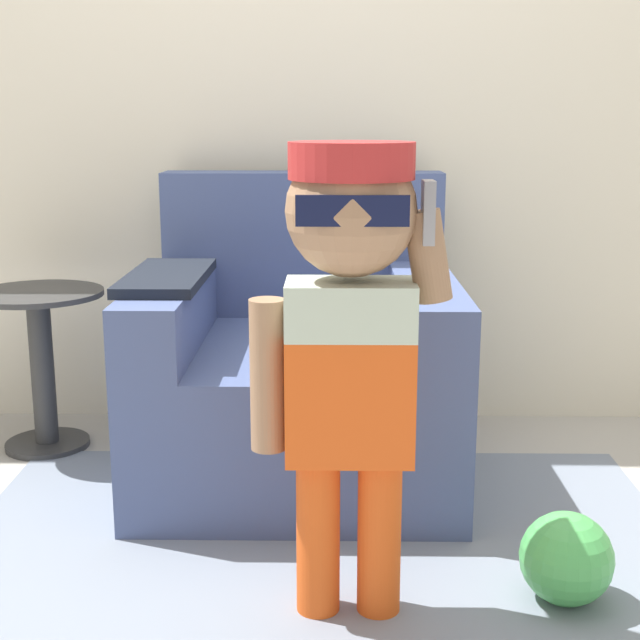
% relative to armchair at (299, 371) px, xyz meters
% --- Properties ---
extents(ground_plane, '(10.00, 10.00, 0.00)m').
position_rel_armchair_xyz_m(ground_plane, '(-0.01, -0.09, -0.32)').
color(ground_plane, '#ADA89E').
extents(wall_back, '(10.00, 0.05, 2.60)m').
position_rel_armchair_xyz_m(wall_back, '(-0.01, 0.53, 0.98)').
color(wall_back, beige).
rests_on(wall_back, ground_plane).
extents(armchair, '(0.97, 0.97, 0.92)m').
position_rel_armchair_xyz_m(armchair, '(0.00, 0.00, 0.00)').
color(armchair, '#475684').
rests_on(armchair, ground_plane).
extents(person_child, '(0.43, 0.32, 1.06)m').
position_rel_armchair_xyz_m(person_child, '(0.14, -0.87, 0.38)').
color(person_child, '#E05119').
rests_on(person_child, ground_plane).
extents(side_table, '(0.43, 0.43, 0.54)m').
position_rel_armchair_xyz_m(side_table, '(-0.87, 0.16, 0.01)').
color(side_table, '#333333').
rests_on(side_table, ground_plane).
extents(rug, '(1.92, 1.38, 0.01)m').
position_rel_armchair_xyz_m(rug, '(0.07, -0.58, -0.32)').
color(rug, gray).
rests_on(rug, ground_plane).
extents(toy_ball, '(0.22, 0.22, 0.22)m').
position_rel_armchair_xyz_m(toy_ball, '(0.65, -0.82, -0.21)').
color(toy_ball, '#4CB256').
rests_on(toy_ball, ground_plane).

